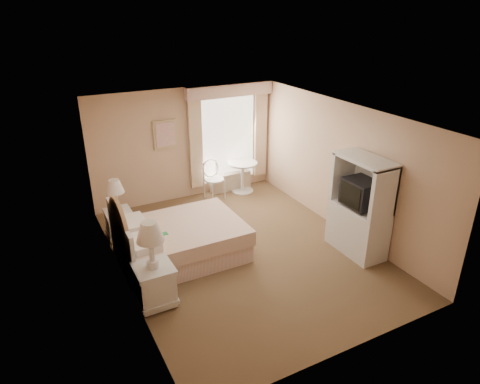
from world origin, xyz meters
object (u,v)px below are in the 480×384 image
bed (177,240)px  cafe_chair (213,176)px  nightstand_far (118,216)px  nightstand_near (154,275)px  armoire (359,214)px  round_table (243,172)px

bed → cafe_chair: bearing=51.6°
bed → nightstand_far: bearing=120.9°
nightstand_near → nightstand_far: size_ratio=1.16×
cafe_chair → armoire: armoire is taller
nightstand_far → cafe_chair: bearing=20.0°
nightstand_far → armoire: bearing=-34.2°
round_table → armoire: bearing=-80.5°
bed → armoire: bearing=-23.5°
round_table → nightstand_far: bearing=-164.9°
round_table → bed: bearing=-139.5°
nightstand_far → armoire: (3.65, -2.48, 0.30)m
cafe_chair → round_table: bearing=-11.4°
nightstand_near → armoire: (3.65, -0.23, 0.23)m
nightstand_near → round_table: 4.37m
nightstand_near → round_table: size_ratio=1.84×
armoire → round_table: bearing=99.5°
bed → round_table: size_ratio=2.88×
bed → cafe_chair: (1.62, 2.05, 0.18)m
bed → armoire: (2.93, -1.28, 0.39)m
bed → nightstand_near: 1.28m
round_table → nightstand_near: bearing=-135.1°
nightstand_far → cafe_chair: nightstand_far is taller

